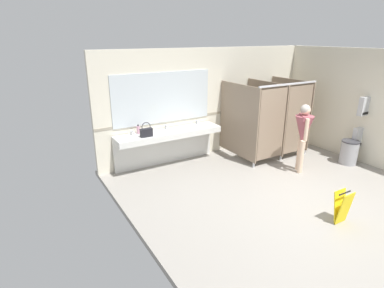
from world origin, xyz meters
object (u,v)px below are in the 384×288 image
at_px(soap_dispenser, 138,130).
at_px(wet_floor_sign, 342,207).
at_px(person_standing, 303,131).
at_px(paper_cup, 152,134).
at_px(paper_towel_dispenser_upper, 365,106).
at_px(handbag, 146,132).
at_px(paper_towel_dispenser_lower, 358,137).
at_px(trash_bin, 349,152).

bearing_deg(soap_dispenser, wet_floor_sign, -61.29).
xyz_separation_m(person_standing, paper_cup, (-2.91, 1.66, -0.07)).
bearing_deg(wet_floor_sign, soap_dispenser, 118.71).
xyz_separation_m(paper_towel_dispenser_upper, handbag, (-4.73, 1.94, -0.42)).
height_order(paper_cup, wet_floor_sign, paper_cup).
height_order(paper_towel_dispenser_lower, paper_cup, paper_cup).
height_order(handbag, wet_floor_sign, handbag).
relative_size(paper_towel_dispenser_upper, handbag, 1.33).
distance_m(paper_towel_dispenser_lower, person_standing, 1.75).
xyz_separation_m(trash_bin, person_standing, (-1.39, 0.29, 0.68)).
distance_m(paper_towel_dispenser_upper, wet_floor_sign, 3.32).
distance_m(paper_towel_dispenser_lower, soap_dispenser, 5.30).
xyz_separation_m(soap_dispenser, wet_floor_sign, (2.06, -3.76, -0.66)).
relative_size(handbag, soap_dispenser, 1.55).
bearing_deg(paper_towel_dispenser_upper, wet_floor_sign, -150.94).
xyz_separation_m(paper_towel_dispenser_lower, handbag, (-4.73, 1.91, 0.35)).
relative_size(paper_towel_dispenser_upper, wet_floor_sign, 0.78).
bearing_deg(paper_towel_dispenser_upper, paper_cup, 157.05).
relative_size(paper_towel_dispenser_lower, soap_dispenser, 2.23).
xyz_separation_m(handbag, soap_dispenser, (-0.07, 0.30, -0.02)).
xyz_separation_m(paper_towel_dispenser_upper, wet_floor_sign, (-2.74, -1.52, -1.10)).
xyz_separation_m(soap_dispenser, paper_cup, (0.20, -0.29, -0.05)).
xyz_separation_m(handbag, paper_cup, (0.13, 0.01, -0.07)).
bearing_deg(paper_towel_dispenser_lower, wet_floor_sign, -150.52).
height_order(trash_bin, wet_floor_sign, trash_bin).
bearing_deg(paper_towel_dispenser_upper, trash_bin, 179.92).
distance_m(soap_dispenser, wet_floor_sign, 4.34).
bearing_deg(paper_cup, handbag, -176.96).
bearing_deg(handbag, soap_dispenser, 103.44).
distance_m(paper_towel_dispenser_upper, paper_cup, 5.02).
distance_m(paper_towel_dispenser_upper, handbag, 5.13).
relative_size(handbag, paper_cup, 3.75).
bearing_deg(person_standing, wet_floor_sign, -119.95).
height_order(paper_towel_dispenser_upper, wet_floor_sign, paper_towel_dispenser_upper).
height_order(trash_bin, person_standing, person_standing).
bearing_deg(paper_towel_dispenser_upper, person_standing, 170.31).
xyz_separation_m(paper_towel_dispenser_lower, soap_dispenser, (-4.80, 2.21, 0.34)).
bearing_deg(wet_floor_sign, person_standing, 60.05).
height_order(paper_towel_dispenser_upper, paper_cup, paper_towel_dispenser_upper).
xyz_separation_m(person_standing, wet_floor_sign, (-1.04, -1.81, -0.68)).
height_order(soap_dispenser, wet_floor_sign, soap_dispenser).
xyz_separation_m(handbag, wet_floor_sign, (1.99, -3.46, -0.68)).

